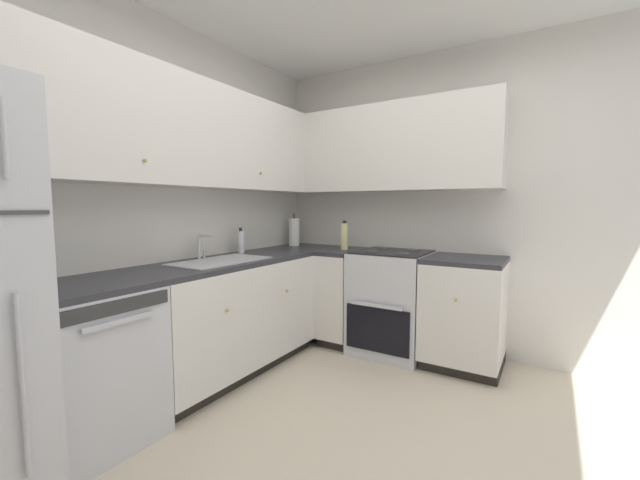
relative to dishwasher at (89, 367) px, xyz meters
name	(u,v)px	position (x,y,z in m)	size (l,w,h in m)	color
ground_plane	(376,472)	(0.61, -1.41, -0.43)	(3.55, 3.42, 0.02)	beige
wall_back	(148,203)	(0.61, 0.33, 0.88)	(3.65, 0.05, 2.61)	silver
wall_right	(461,204)	(2.41, -1.41, 0.88)	(0.05, 3.52, 2.61)	silver
dishwasher	(89,367)	(0.00, 0.00, 0.00)	(0.60, 0.63, 0.85)	silver
lower_cabinets_back	(229,318)	(1.04, 0.00, 0.00)	(1.48, 0.62, 0.85)	silver
countertop_back	(228,262)	(1.04, 0.00, 0.44)	(2.68, 0.60, 0.04)	#2D2D33
lower_cabinets_right	(419,308)	(2.08, -1.16, 0.00)	(0.62, 1.51, 0.85)	silver
countertop_right	(420,257)	(2.08, -1.16, 0.44)	(0.60, 1.51, 0.03)	#2D2D33
oven_range	(392,301)	(2.10, -0.91, 0.03)	(0.68, 0.62, 1.03)	silver
upper_cabinets_back	(195,135)	(0.88, 0.14, 1.37)	(2.36, 0.34, 0.75)	silver
upper_cabinets_right	(380,150)	(2.22, -0.73, 1.37)	(0.32, 2.06, 0.75)	silver
sink	(221,267)	(0.94, -0.03, 0.42)	(0.71, 0.40, 0.10)	#B7B7BC
faucet	(202,244)	(0.94, 0.18, 0.57)	(0.07, 0.16, 0.19)	silver
soap_bottle	(241,242)	(1.37, 0.18, 0.56)	(0.06, 0.06, 0.22)	silver
paper_towel_roll	(294,232)	(2.13, 0.16, 0.60)	(0.11, 0.11, 0.34)	white
oil_bottle	(344,236)	(2.08, -0.45, 0.58)	(0.07, 0.07, 0.27)	beige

